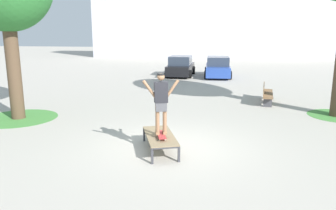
{
  "coord_description": "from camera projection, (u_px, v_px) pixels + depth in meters",
  "views": [
    {
      "loc": [
        1.31,
        -9.11,
        3.33
      ],
      "look_at": [
        -0.27,
        1.18,
        1.0
      ],
      "focal_mm": 35.36,
      "sensor_mm": 36.0,
      "label": 1
    }
  ],
  "objects": [
    {
      "name": "ground_plane",
      "position": [
        171.0,
        147.0,
        9.71
      ],
      "size": [
        120.0,
        120.0,
        0.0
      ],
      "primitive_type": "plane",
      "color": "#B2AA9E"
    },
    {
      "name": "building_facade",
      "position": [
        218.0,
        17.0,
        41.22
      ],
      "size": [
        31.46,
        4.0,
        10.14
      ],
      "primitive_type": "cube",
      "color": "silver",
      "rests_on": "ground"
    },
    {
      "name": "skate_box",
      "position": [
        160.0,
        137.0,
        9.35
      ],
      "size": [
        1.34,
        2.04,
        0.46
      ],
      "color": "#38383D",
      "rests_on": "ground"
    },
    {
      "name": "skateboard",
      "position": [
        161.0,
        135.0,
        9.12
      ],
      "size": [
        0.42,
        0.82,
        0.09
      ],
      "color": "#B23333",
      "rests_on": "skate_box"
    },
    {
      "name": "skater",
      "position": [
        161.0,
        99.0,
        8.9
      ],
      "size": [
        0.98,
        0.39,
        1.69
      ],
      "color": "#8E6647",
      "rests_on": "skateboard"
    },
    {
      "name": "grass_patch_near_left",
      "position": [
        19.0,
        118.0,
        12.95
      ],
      "size": [
        2.94,
        2.94,
        0.01
      ],
      "primitive_type": "cylinder",
      "color": "#47893D",
      "rests_on": "ground"
    },
    {
      "name": "car_black",
      "position": [
        181.0,
        67.0,
        25.07
      ],
      "size": [
        1.98,
        4.23,
        1.5
      ],
      "color": "black",
      "rests_on": "ground"
    },
    {
      "name": "car_blue",
      "position": [
        218.0,
        68.0,
        24.43
      ],
      "size": [
        2.01,
        4.25,
        1.5
      ],
      "color": "#28479E",
      "rests_on": "ground"
    },
    {
      "name": "park_bench",
      "position": [
        267.0,
        93.0,
        15.67
      ],
      "size": [
        0.75,
        2.44,
        0.83
      ],
      "color": "brown",
      "rests_on": "ground"
    }
  ]
}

